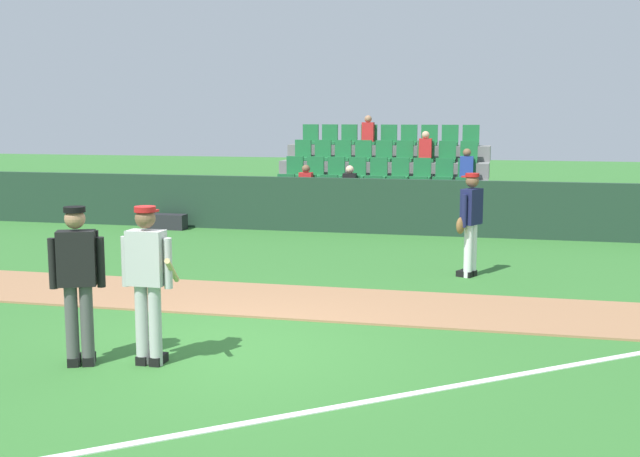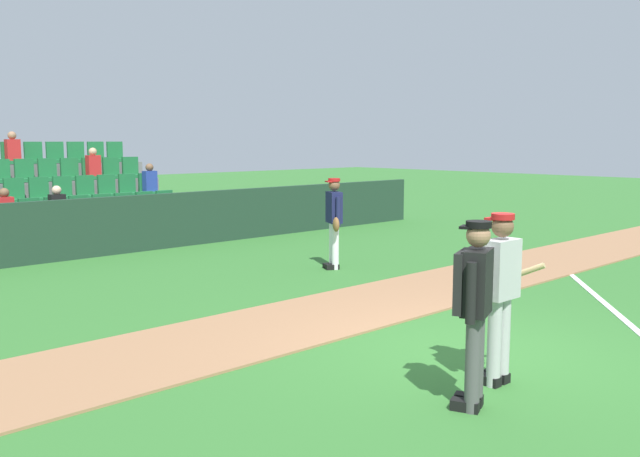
{
  "view_description": "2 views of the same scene",
  "coord_description": "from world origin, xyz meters",
  "views": [
    {
      "loc": [
        3.16,
        -8.57,
        2.74
      ],
      "look_at": [
        0.64,
        2.16,
        1.15
      ],
      "focal_mm": 44.61,
      "sensor_mm": 36.0,
      "label": 1
    },
    {
      "loc": [
        -6.5,
        -4.41,
        2.48
      ],
      "look_at": [
        -0.24,
        2.26,
        1.29
      ],
      "focal_mm": 38.14,
      "sensor_mm": 36.0,
      "label": 2
    }
  ],
  "objects": [
    {
      "name": "infield_dirt_path",
      "position": [
        0.0,
        2.42,
        0.01
      ],
      "size": [
        28.0,
        2.02,
        0.03
      ],
      "primitive_type": "cube",
      "color": "#9E704C",
      "rests_on": "ground"
    },
    {
      "name": "foul_line_chalk",
      "position": [
        3.0,
        -0.5,
        0.01
      ],
      "size": [
        9.39,
        7.62,
        0.01
      ],
      "primitive_type": "cube",
      "rotation": [
        0.0,
        0.0,
        0.68
      ],
      "color": "white",
      "rests_on": "ground"
    },
    {
      "name": "batter_grey_jersey",
      "position": [
        -0.59,
        -0.77,
        0.97
      ],
      "size": [
        0.69,
        0.78,
        1.76
      ],
      "color": "#B2B2B2",
      "rests_on": "ground"
    },
    {
      "name": "runner_navy_jersey",
      "position": [
        2.59,
        4.88,
        0.96
      ],
      "size": [
        0.45,
        0.61,
        1.76
      ],
      "color": "white",
      "rests_on": "ground"
    },
    {
      "name": "umpire_home_plate",
      "position": [
        -1.33,
        -0.96,
        1.0
      ],
      "size": [
        0.55,
        0.42,
        1.76
      ],
      "color": "#4C4C4C",
      "rests_on": "ground"
    },
    {
      "name": "ground_plane",
      "position": [
        0.0,
        0.0,
        0.0
      ],
      "size": [
        80.0,
        80.0,
        0.0
      ],
      "primitive_type": "plane",
      "color": "#33702D"
    },
    {
      "name": "stadium_bleachers",
      "position": [
        0.0,
        11.68,
        0.74
      ],
      "size": [
        5.55,
        3.8,
        2.7
      ],
      "color": "slate",
      "rests_on": "ground"
    },
    {
      "name": "dugout_fence",
      "position": [
        0.0,
        9.38,
        0.63
      ],
      "size": [
        20.0,
        0.16,
        1.27
      ],
      "primitive_type": "cube",
      "color": "#1E3828",
      "rests_on": "ground"
    }
  ]
}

